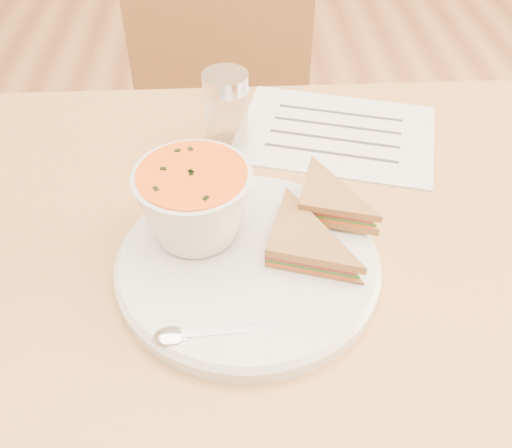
{
  "coord_description": "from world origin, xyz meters",
  "views": [
    {
      "loc": [
        -0.06,
        -0.47,
        1.22
      ],
      "look_at": [
        -0.03,
        -0.03,
        0.8
      ],
      "focal_mm": 40.0,
      "sensor_mm": 36.0,
      "label": 1
    }
  ],
  "objects_px": {
    "dining_table": "(276,401)",
    "condiment_shaker": "(226,111)",
    "chair_far": "(223,151)",
    "plate": "(248,264)",
    "soup_bowl": "(195,206)"
  },
  "relations": [
    {
      "from": "chair_far",
      "to": "soup_bowl",
      "type": "height_order",
      "value": "chair_far"
    },
    {
      "from": "chair_far",
      "to": "plate",
      "type": "xyz_separation_m",
      "value": [
        0.03,
        -0.61,
        0.29
      ]
    },
    {
      "from": "chair_far",
      "to": "dining_table",
      "type": "bearing_deg",
      "value": 98.05
    },
    {
      "from": "soup_bowl",
      "to": "condiment_shaker",
      "type": "height_order",
      "value": "condiment_shaker"
    },
    {
      "from": "plate",
      "to": "soup_bowl",
      "type": "bearing_deg",
      "value": 143.55
    },
    {
      "from": "plate",
      "to": "condiment_shaker",
      "type": "bearing_deg",
      "value": 94.5
    },
    {
      "from": "plate",
      "to": "soup_bowl",
      "type": "relative_size",
      "value": 2.27
    },
    {
      "from": "chair_far",
      "to": "condiment_shaker",
      "type": "xyz_separation_m",
      "value": [
        0.01,
        -0.37,
        0.34
      ]
    },
    {
      "from": "dining_table",
      "to": "condiment_shaker",
      "type": "relative_size",
      "value": 9.04
    },
    {
      "from": "dining_table",
      "to": "chair_far",
      "type": "xyz_separation_m",
      "value": [
        -0.08,
        0.56,
        0.09
      ]
    },
    {
      "from": "condiment_shaker",
      "to": "soup_bowl",
      "type": "bearing_deg",
      "value": -100.63
    },
    {
      "from": "chair_far",
      "to": "soup_bowl",
      "type": "bearing_deg",
      "value": 88.0
    },
    {
      "from": "plate",
      "to": "chair_far",
      "type": "bearing_deg",
      "value": 93.02
    },
    {
      "from": "plate",
      "to": "condiment_shaker",
      "type": "distance_m",
      "value": 0.24
    },
    {
      "from": "plate",
      "to": "soup_bowl",
      "type": "height_order",
      "value": "soup_bowl"
    }
  ]
}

